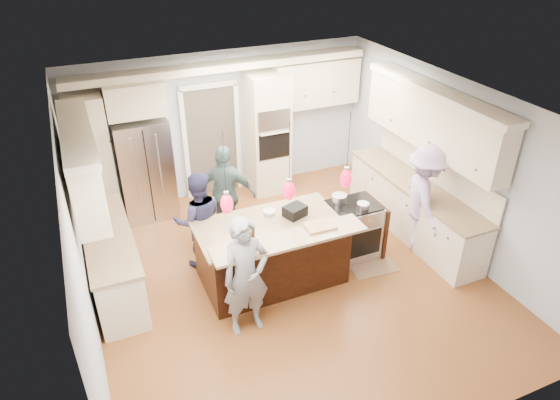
# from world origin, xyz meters

# --- Properties ---
(ground_plane) EXTENTS (6.00, 6.00, 0.00)m
(ground_plane) POSITION_xyz_m (0.00, 0.00, 0.00)
(ground_plane) COLOR #955529
(ground_plane) RESTS_ON ground
(room_shell) EXTENTS (5.54, 6.04, 2.72)m
(room_shell) POSITION_xyz_m (0.00, 0.00, 1.82)
(room_shell) COLOR #B2BCC6
(room_shell) RESTS_ON ground
(refrigerator) EXTENTS (0.90, 0.70, 1.80)m
(refrigerator) POSITION_xyz_m (-1.55, 2.64, 0.90)
(refrigerator) COLOR #B7B7BC
(refrigerator) RESTS_ON ground
(oven_column) EXTENTS (0.72, 0.69, 2.30)m
(oven_column) POSITION_xyz_m (0.75, 2.67, 1.15)
(oven_column) COLOR beige
(oven_column) RESTS_ON ground
(back_upper_cabinets) EXTENTS (5.30, 0.61, 2.54)m
(back_upper_cabinets) POSITION_xyz_m (-0.75, 2.76, 1.67)
(back_upper_cabinets) COLOR beige
(back_upper_cabinets) RESTS_ON ground
(right_counter_run) EXTENTS (0.64, 3.10, 2.51)m
(right_counter_run) POSITION_xyz_m (2.44, 0.30, 1.06)
(right_counter_run) COLOR beige
(right_counter_run) RESTS_ON ground
(left_cabinets) EXTENTS (0.64, 2.30, 2.51)m
(left_cabinets) POSITION_xyz_m (-2.44, 0.80, 1.06)
(left_cabinets) COLOR beige
(left_cabinets) RESTS_ON ground
(kitchen_island) EXTENTS (2.10, 1.46, 1.12)m
(kitchen_island) POSITION_xyz_m (-0.25, 0.07, 0.49)
(kitchen_island) COLOR black
(kitchen_island) RESTS_ON ground
(island_range) EXTENTS (0.82, 0.71, 0.92)m
(island_range) POSITION_xyz_m (1.16, 0.15, 0.46)
(island_range) COLOR #B7B7BC
(island_range) RESTS_ON ground
(pendant_lights) EXTENTS (1.75, 0.15, 1.03)m
(pendant_lights) POSITION_xyz_m (-0.25, -0.51, 1.80)
(pendant_lights) COLOR black
(pendant_lights) RESTS_ON ground
(person_bar_end) EXTENTS (0.63, 0.43, 1.68)m
(person_bar_end) POSITION_xyz_m (-0.93, -0.73, 0.84)
(person_bar_end) COLOR slate
(person_bar_end) RESTS_ON ground
(person_far_left) EXTENTS (0.83, 0.68, 1.56)m
(person_far_left) POSITION_xyz_m (-1.10, 0.85, 0.78)
(person_far_left) COLOR #28294E
(person_far_left) RESTS_ON ground
(person_far_right) EXTENTS (1.04, 0.81, 1.65)m
(person_far_right) POSITION_xyz_m (-0.50, 1.39, 0.83)
(person_far_right) COLOR #476461
(person_far_right) RESTS_ON ground
(person_range_side) EXTENTS (0.98, 1.30, 1.78)m
(person_range_side) POSITION_xyz_m (2.25, -0.09, 0.89)
(person_range_side) COLOR #B596CA
(person_range_side) RESTS_ON ground
(floor_rug) EXTENTS (0.79, 1.09, 0.01)m
(floor_rug) POSITION_xyz_m (1.31, -0.01, 0.01)
(floor_rug) COLOR #8B6B4B
(floor_rug) RESTS_ON ground
(water_bottle) EXTENTS (0.08, 0.08, 0.28)m
(water_bottle) POSITION_xyz_m (-0.96, -0.50, 1.26)
(water_bottle) COLOR silver
(water_bottle) RESTS_ON kitchen_island
(beer_bottle_a) EXTENTS (0.07, 0.07, 0.23)m
(beer_bottle_a) POSITION_xyz_m (-0.83, -0.51, 1.24)
(beer_bottle_a) COLOR #3E240B
(beer_bottle_a) RESTS_ON kitchen_island
(beer_bottle_b) EXTENTS (0.08, 0.08, 0.25)m
(beer_bottle_b) POSITION_xyz_m (-0.84, -0.59, 1.25)
(beer_bottle_b) COLOR #3E240B
(beer_bottle_b) RESTS_ON kitchen_island
(beer_bottle_c) EXTENTS (0.08, 0.08, 0.26)m
(beer_bottle_c) POSITION_xyz_m (-0.73, -0.45, 1.25)
(beer_bottle_c) COLOR #3E240B
(beer_bottle_c) RESTS_ON kitchen_island
(drink_can) EXTENTS (0.08, 0.08, 0.12)m
(drink_can) POSITION_xyz_m (-0.77, -0.59, 1.18)
(drink_can) COLOR #B7B7BC
(drink_can) RESTS_ON kitchen_island
(cutting_board) EXTENTS (0.41, 0.30, 0.03)m
(cutting_board) POSITION_xyz_m (0.23, -0.47, 1.14)
(cutting_board) COLOR tan
(cutting_board) RESTS_ON kitchen_island
(pot_large) EXTENTS (0.23, 0.23, 0.13)m
(pot_large) POSITION_xyz_m (0.95, 0.29, 0.99)
(pot_large) COLOR #B7B7BC
(pot_large) RESTS_ON island_range
(pot_small) EXTENTS (0.18, 0.18, 0.09)m
(pot_small) POSITION_xyz_m (1.19, -0.01, 0.97)
(pot_small) COLOR #B7B7BC
(pot_small) RESTS_ON island_range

